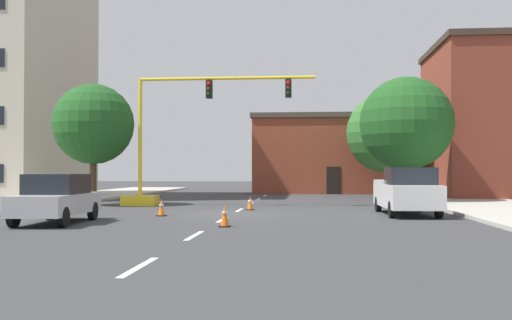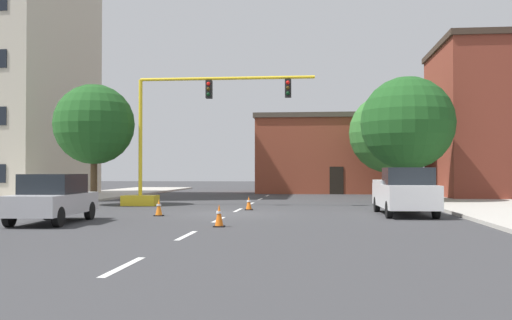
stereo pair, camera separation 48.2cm
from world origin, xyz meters
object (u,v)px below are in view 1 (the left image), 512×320
Objects in this scene: tree_right_mid at (406,123)px; traffic_signal_gantry at (165,162)px; sedan_silver_near_left at (56,198)px; traffic_cone_roadside_a at (250,203)px; tree_right_far at (386,133)px; traffic_cone_roadside_b at (225,216)px; pickup_truck_white at (406,192)px; traffic_cone_roadside_c at (161,208)px; tree_left_near at (93,124)px.

traffic_signal_gantry is at bearing -162.01° from tree_right_mid.
traffic_cone_roadside_a is at bearing 51.26° from sedan_silver_near_left.
tree_right_mid reaches higher than traffic_signal_gantry.
tree_right_far is at bearing 45.08° from traffic_signal_gantry.
traffic_cone_roadside_b is (-8.50, -24.80, -4.26)m from tree_right_far.
pickup_truck_white is 7.71× the size of traffic_cone_roadside_c.
tree_right_mid is (17.30, 4.20, 0.26)m from tree_left_near.
sedan_silver_near_left is at bearing -97.02° from traffic_signal_gantry.
sedan_silver_near_left is 6.05× the size of traffic_cone_roadside_b.
traffic_cone_roadside_b reaches higher than traffic_cone_roadside_c.
tree_left_near is (-17.32, -13.24, -0.26)m from tree_right_far.
traffic_signal_gantry is at bearing 154.84° from pickup_truck_white.
traffic_cone_roadside_b is at bearing -90.00° from traffic_cone_roadside_a.
sedan_silver_near_left is 6.49× the size of traffic_cone_roadside_c.
tree_left_near is 9.91m from traffic_cone_roadside_c.
tree_right_mid is at bearing 17.99° from traffic_signal_gantry.
tree_right_far is at bearing 58.60° from sedan_silver_near_left.
sedan_silver_near_left is (-12.99, -5.11, -0.09)m from pickup_truck_white.
traffic_signal_gantry is 4.50m from tree_left_near.
traffic_cone_roadside_a is at bearing 90.00° from traffic_cone_roadside_b.
tree_right_far is 11.44× the size of traffic_cone_roadside_a.
traffic_cone_roadside_c reaches higher than traffic_cone_roadside_a.
traffic_signal_gantry is 1.35× the size of tree_right_far.
traffic_cone_roadside_c is (-10.12, -1.53, -0.63)m from pickup_truck_white.
traffic_signal_gantry is at bearing -1.70° from tree_left_near.
tree_right_mid reaches higher than traffic_cone_roadside_b.
traffic_cone_roadside_a is 5.20m from traffic_cone_roadside_c.
tree_right_far reaches higher than tree_right_mid.
tree_right_far is at bearing 60.03° from traffic_cone_roadside_c.
traffic_cone_roadside_a is (-6.86, 2.53, -0.65)m from pickup_truck_white.
tree_right_far is at bearing 71.08° from traffic_cone_roadside_b.
traffic_cone_roadside_b is at bearing -108.92° from tree_right_far.
sedan_silver_near_left is at bearing -134.39° from tree_right_mid.
traffic_cone_roadside_a is at bearing -31.56° from traffic_signal_gantry.
pickup_truck_white is 10.25m from traffic_cone_roadside_c.
tree_left_near is 11.59m from sedan_silver_near_left.
tree_right_far is at bearing 89.90° from tree_right_mid.
traffic_cone_roadside_a is (-8.48, -7.28, -4.31)m from tree_right_mid.
traffic_cone_roadside_a is at bearing 159.79° from pickup_truck_white.
tree_left_near is at bearing 127.35° from traffic_cone_roadside_b.
sedan_silver_near_left is at bearing -75.92° from tree_left_near.
pickup_truck_white is 8.24× the size of traffic_cone_roadside_a.
pickup_truck_white is at bearing 21.48° from sedan_silver_near_left.
pickup_truck_white is 7.20× the size of traffic_cone_roadside_b.
traffic_cone_roadside_c is at bearing 51.24° from sedan_silver_near_left.
sedan_silver_near_left is at bearing -121.40° from tree_right_far.
traffic_signal_gantry is 15.44× the size of traffic_cone_roadside_a.
tree_left_near is 9.92× the size of traffic_cone_roadside_a.
tree_right_mid is at bearing 44.02° from traffic_cone_roadside_c.
traffic_cone_roadside_b reaches higher than traffic_cone_roadside_a.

